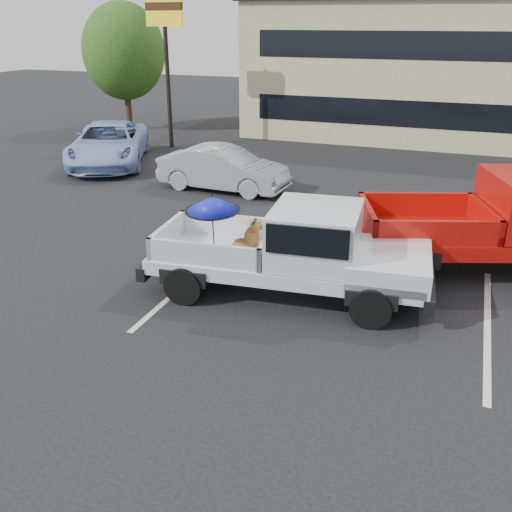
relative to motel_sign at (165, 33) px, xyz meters
The scene contains 9 objects.
ground 17.82m from the motel_sign, 54.46° to the right, with size 90.00×90.00×0.00m, color black.
stripe_left 14.65m from the motel_sign, 59.74° to the right, with size 0.12×5.00×0.01m, color silver.
stripe_right 18.29m from the motel_sign, 42.71° to the right, with size 0.12×5.00×0.01m, color silver.
motel_building 13.96m from the motel_sign, 30.21° to the left, with size 20.40×8.40×6.30m.
motel_sign is the anchor object (origin of this frame).
tree_left 5.08m from the motel_sign, 143.13° to the left, with size 3.96×3.96×6.02m.
silver_pickup 15.67m from the motel_sign, 51.72° to the right, with size 5.86×2.54×2.06m.
silver_sedan 8.30m from the motel_sign, 48.07° to the right, with size 1.49×4.26×1.40m, color #A2A5A9.
blue_suv 5.40m from the motel_sign, 100.00° to the right, with size 2.59×5.61×1.56m, color #94ADDD.
Camera 1 is at (2.25, -8.00, 5.20)m, focal length 40.00 mm.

